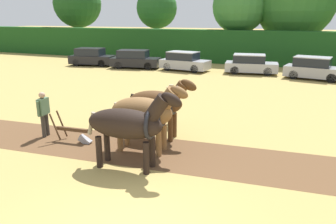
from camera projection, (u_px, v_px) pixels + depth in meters
The scene contains 17 objects.
plowed_furrow_strip at pixel (20, 135), 12.20m from camera, with size 32.80×2.57×0.01m, color brown.
hedgerow at pixel (270, 48), 29.36m from camera, with size 74.41×1.98×3.04m, color #194719.
tree_far_left at pixel (77, 4), 40.47m from camera, with size 5.86×5.86×8.73m.
tree_left at pixel (157, 8), 36.60m from camera, with size 4.53×4.53×7.43m.
tree_center_left at pixel (240, 6), 31.47m from camera, with size 5.19×5.19×7.80m.
tree_center at pixel (295, 1), 31.14m from camera, with size 7.58×7.58×9.47m.
draft_horse_lead_left at pixel (129, 124), 9.21m from camera, with size 2.94×1.10×2.40m.
draft_horse_lead_right at pixel (145, 112), 10.40m from camera, with size 2.70×1.19×2.31m.
draft_horse_trail_left at pixel (158, 103), 11.59m from camera, with size 2.65×1.08×2.28m.
plow at pixel (75, 134), 11.43m from camera, with size 1.49×0.49×1.13m.
farmer_at_plow at pixel (44, 111), 11.81m from camera, with size 0.27×0.66×1.67m.
farmer_beside_team at pixel (171, 102), 13.15m from camera, with size 0.52×0.45×1.65m.
parked_car_far_left at pixel (92, 57), 29.43m from camera, with size 4.15×2.43×1.53m.
parked_car_left at pixel (135, 59), 27.88m from camera, with size 4.38×2.51×1.52m.
parked_car_center_left at pixel (184, 62), 26.51m from camera, with size 4.11×2.16×1.53m.
parked_car_center at pixel (251, 64), 25.16m from camera, with size 4.11×2.30×1.47m.
parked_car_center_right at pixel (314, 69), 22.89m from camera, with size 4.13×2.38×1.56m.
Camera 1 is at (2.93, -5.01, 4.24)m, focal length 35.00 mm.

